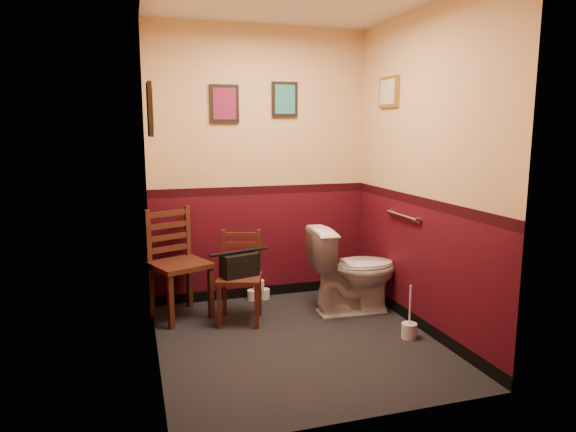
% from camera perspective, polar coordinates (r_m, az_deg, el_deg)
% --- Properties ---
extents(floor, '(2.20, 2.40, 0.00)m').
position_cam_1_polar(floor, '(4.32, 1.00, -13.74)').
color(floor, black).
rests_on(floor, ground).
extents(wall_back, '(2.20, 0.00, 2.70)m').
position_cam_1_polar(wall_back, '(5.13, -3.12, 5.57)').
color(wall_back, '#430A14').
rests_on(wall_back, ground).
extents(wall_front, '(2.20, 0.00, 2.70)m').
position_cam_1_polar(wall_front, '(2.87, 8.51, 2.22)').
color(wall_front, '#430A14').
rests_on(wall_front, ground).
extents(wall_left, '(0.00, 2.40, 2.70)m').
position_cam_1_polar(wall_left, '(3.79, -15.01, 3.79)').
color(wall_left, '#430A14').
rests_on(wall_left, ground).
extents(wall_right, '(0.00, 2.40, 2.70)m').
position_cam_1_polar(wall_right, '(4.44, 14.71, 4.63)').
color(wall_right, '#430A14').
rests_on(wall_right, ground).
extents(grab_bar, '(0.05, 0.56, 0.06)m').
position_cam_1_polar(grab_bar, '(4.69, 12.59, 0.04)').
color(grab_bar, silver).
rests_on(grab_bar, wall_right).
extents(framed_print_back_a, '(0.28, 0.04, 0.36)m').
position_cam_1_polar(framed_print_back_a, '(5.03, -7.09, 12.27)').
color(framed_print_back_a, black).
rests_on(framed_print_back_a, wall_back).
extents(framed_print_back_b, '(0.26, 0.04, 0.34)m').
position_cam_1_polar(framed_print_back_b, '(5.17, -0.37, 12.83)').
color(framed_print_back_b, black).
rests_on(framed_print_back_b, wall_back).
extents(framed_print_left, '(0.04, 0.30, 0.38)m').
position_cam_1_polar(framed_print_left, '(3.87, -15.09, 11.33)').
color(framed_print_left, black).
rests_on(framed_print_left, wall_left).
extents(framed_print_right, '(0.04, 0.34, 0.28)m').
position_cam_1_polar(framed_print_right, '(4.95, 11.13, 13.37)').
color(framed_print_right, olive).
rests_on(framed_print_right, wall_right).
extents(toilet, '(0.84, 0.49, 0.81)m').
position_cam_1_polar(toilet, '(4.88, 7.25, -6.00)').
color(toilet, white).
rests_on(toilet, floor).
extents(toilet_brush, '(0.13, 0.13, 0.45)m').
position_cam_1_polar(toilet_brush, '(4.47, 13.31, -12.18)').
color(toilet_brush, silver).
rests_on(toilet_brush, floor).
extents(chair_left, '(0.61, 0.61, 1.00)m').
position_cam_1_polar(chair_left, '(4.81, -12.19, -5.18)').
color(chair_left, '#492215').
rests_on(chair_left, floor).
extents(chair_right, '(0.48, 0.48, 0.81)m').
position_cam_1_polar(chair_right, '(4.65, -5.34, -6.74)').
color(chair_right, '#492215').
rests_on(chair_right, floor).
extents(handbag, '(0.36, 0.25, 0.24)m').
position_cam_1_polar(handbag, '(4.58, -5.42, -5.42)').
color(handbag, black).
rests_on(handbag, chair_right).
extents(tp_stack, '(0.23, 0.12, 0.20)m').
position_cam_1_polar(tp_stack, '(5.28, -3.29, -8.35)').
color(tp_stack, silver).
rests_on(tp_stack, floor).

